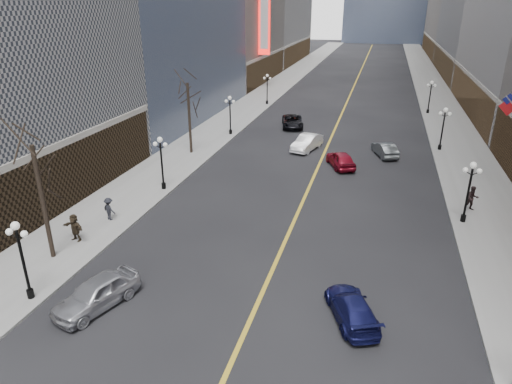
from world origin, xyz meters
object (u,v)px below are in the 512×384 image
Objects in this scene: streetlamp_east_2 at (443,124)px; car_sb_mid at (341,159)px; streetlamp_west_3 at (267,86)px; car_nb_mid at (307,142)px; streetlamp_west_0 at (21,253)px; streetlamp_west_1 at (161,158)px; streetlamp_west_2 at (230,111)px; car_sb_far at (385,149)px; car_nb_far at (292,122)px; streetlamp_east_3 at (430,94)px; car_nb_near at (97,293)px; car_sb_near at (352,308)px; streetlamp_east_1 at (469,186)px.

streetlamp_east_2 is 0.98× the size of car_sb_mid.
car_nb_mid is at bearing -65.45° from streetlamp_west_3.
streetlamp_west_0 is 1.00× the size of streetlamp_west_1.
car_sb_mid is at bearing -30.31° from streetlamp_west_2.
car_nb_far is at bearing -58.40° from car_sb_far.
streetlamp_east_3 is (0.00, 18.00, 0.00)m from streetlamp_east_2.
car_nb_near is at bearing 44.52° from car_sb_far.
car_sb_mid is at bearing -33.89° from car_nb_mid.
streetlamp_east_3 is 21.31m from car_nb_far.
streetlamp_west_0 is 40.11m from car_nb_far.
streetlamp_west_0 reaches higher than car_nb_near.
car_sb_near is at bearing 73.17° from car_sb_mid.
streetlamp_west_1 reaches higher than car_nb_far.
streetlamp_east_1 is at bearing 34.14° from streetlamp_west_0.
streetlamp_east_1 is 23.60m from streetlamp_west_1.
streetlamp_west_0 is at bearing -114.41° from streetlamp_east_3.
car_nb_mid is (-13.80, 14.55, -2.08)m from streetlamp_east_1.
streetlamp_east_1 is 1.00× the size of car_sb_near.
streetlamp_west_2 is at bearing -142.67° from streetlamp_east_3.
streetlamp_east_3 and streetlamp_west_0 have the same top height.
car_nb_mid is at bearing -122.75° from streetlamp_east_3.
streetlamp_east_1 is 1.00× the size of streetlamp_west_0.
car_nb_far is at bearing 80.72° from streetlamp_west_0.
streetlamp_east_1 is at bearing -56.75° from streetlamp_west_3.
streetlamp_west_3 is 14.21m from car_nb_far.
streetlamp_west_1 is 0.98× the size of car_sb_mid.
car_nb_far is (-3.34, 8.98, -0.07)m from car_nb_mid.
car_nb_near is at bearing -76.29° from streetlamp_west_1.
streetlamp_west_0 is 0.98× the size of car_sb_mid.
streetlamp_east_2 is at bearing 90.00° from streetlamp_east_1.
streetlamp_west_3 is at bearing -94.20° from car_sb_near.
streetlamp_east_1 is 36.00m from streetlamp_east_3.
streetlamp_west_3 is 51.72m from car_nb_near.
streetlamp_west_2 is 0.98× the size of car_sb_mid.
car_nb_near is (3.79, -51.54, -2.08)m from streetlamp_west_3.
streetlamp_west_3 is at bearing 129.55° from car_nb_mid.
streetlamp_west_0 reaches higher than car_nb_mid.
car_sb_near is at bearing -117.94° from streetlamp_east_1.
streetlamp_east_1 is 1.00× the size of streetlamp_east_2.
streetlamp_east_2 and streetlamp_west_3 have the same top height.
streetlamp_west_2 is (0.00, 18.00, 0.00)m from streetlamp_west_1.
streetlamp_east_1 is at bearing -90.00° from streetlamp_east_3.
streetlamp_west_2 is 1.00× the size of car_sb_near.
streetlamp_west_3 reaches higher than car_nb_mid.
car_sb_mid is 6.18m from car_sb_far.
car_nb_near is (-19.81, -33.54, -2.08)m from streetlamp_east_2.
streetlamp_east_1 is at bearing -67.71° from car_nb_far.
car_sb_mid is (-9.74, 9.90, -2.12)m from streetlamp_east_1.
car_nb_near is at bearing -12.07° from car_sb_near.
streetlamp_west_2 is 0.91× the size of car_nb_mid.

